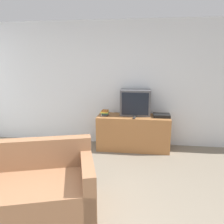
{
  "coord_description": "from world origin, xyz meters",
  "views": [
    {
      "loc": [
        0.63,
        -1.6,
        1.75
      ],
      "look_at": [
        0.13,
        2.21,
        0.88
      ],
      "focal_mm": 35.0,
      "sensor_mm": 36.0,
      "label": 1
    }
  ],
  "objects_px": {
    "couch": "(15,192)",
    "tv_stand": "(133,132)",
    "remote_on_stand": "(135,117)",
    "book_stack": "(105,113)",
    "set_top_box": "(162,115)",
    "television": "(135,102)"
  },
  "relations": [
    {
      "from": "television",
      "to": "set_top_box",
      "type": "height_order",
      "value": "television"
    },
    {
      "from": "book_stack",
      "to": "set_top_box",
      "type": "bearing_deg",
      "value": 2.28
    },
    {
      "from": "couch",
      "to": "book_stack",
      "type": "distance_m",
      "value": 2.31
    },
    {
      "from": "tv_stand",
      "to": "remote_on_stand",
      "type": "xyz_separation_m",
      "value": [
        0.03,
        -0.17,
        0.36
      ]
    },
    {
      "from": "television",
      "to": "remote_on_stand",
      "type": "bearing_deg",
      "value": -90.26
    },
    {
      "from": "remote_on_stand",
      "to": "book_stack",
      "type": "bearing_deg",
      "value": 168.68
    },
    {
      "from": "tv_stand",
      "to": "television",
      "type": "distance_m",
      "value": 0.62
    },
    {
      "from": "couch",
      "to": "remote_on_stand",
      "type": "bearing_deg",
      "value": 39.62
    },
    {
      "from": "couch",
      "to": "set_top_box",
      "type": "bearing_deg",
      "value": 32.57
    },
    {
      "from": "television",
      "to": "couch",
      "type": "height_order",
      "value": "television"
    },
    {
      "from": "television",
      "to": "couch",
      "type": "distance_m",
      "value": 2.73
    },
    {
      "from": "couch",
      "to": "tv_stand",
      "type": "bearing_deg",
      "value": 42.23
    },
    {
      "from": "television",
      "to": "book_stack",
      "type": "height_order",
      "value": "television"
    },
    {
      "from": "book_stack",
      "to": "television",
      "type": "bearing_deg",
      "value": 13.58
    },
    {
      "from": "tv_stand",
      "to": "set_top_box",
      "type": "distance_m",
      "value": 0.67
    },
    {
      "from": "tv_stand",
      "to": "television",
      "type": "height_order",
      "value": "television"
    },
    {
      "from": "tv_stand",
      "to": "television",
      "type": "relative_size",
      "value": 2.39
    },
    {
      "from": "tv_stand",
      "to": "remote_on_stand",
      "type": "bearing_deg",
      "value": -80.37
    },
    {
      "from": "book_stack",
      "to": "set_top_box",
      "type": "height_order",
      "value": "book_stack"
    },
    {
      "from": "remote_on_stand",
      "to": "set_top_box",
      "type": "bearing_deg",
      "value": 17.45
    },
    {
      "from": "couch",
      "to": "remote_on_stand",
      "type": "height_order",
      "value": "couch"
    },
    {
      "from": "couch",
      "to": "book_stack",
      "type": "relative_size",
      "value": 8.32
    }
  ]
}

